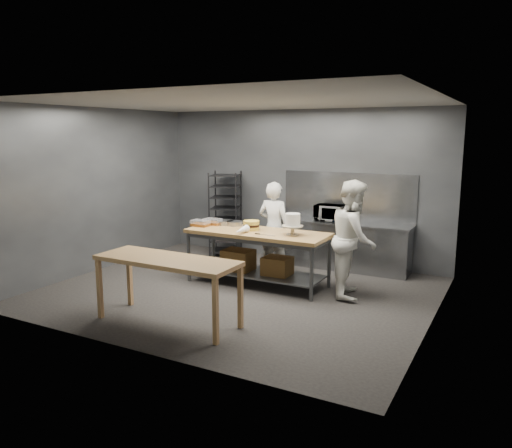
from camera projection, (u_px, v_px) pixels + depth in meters
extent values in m
plane|color=black|center=(238.00, 292.00, 8.10)|extent=(6.00, 6.00, 0.00)
cube|color=#4C4F54|center=(300.00, 186.00, 10.00)|extent=(6.00, 0.04, 3.00)
cube|color=olive|center=(257.00, 233.00, 8.35)|extent=(2.40, 0.90, 0.06)
cube|color=#47494C|center=(257.00, 273.00, 8.47)|extent=(2.25, 0.75, 0.03)
cylinder|color=#47494C|center=(189.00, 257.00, 8.62)|extent=(0.06, 0.06, 0.86)
cylinder|color=#47494C|center=(213.00, 248.00, 9.30)|extent=(0.06, 0.06, 0.86)
cylinder|color=#47494C|center=(312.00, 274.00, 7.57)|extent=(0.06, 0.06, 0.86)
cylinder|color=#47494C|center=(329.00, 262.00, 8.24)|extent=(0.06, 0.06, 0.86)
cube|color=brown|center=(238.00, 260.00, 8.59)|extent=(0.50, 0.40, 0.35)
cube|color=brown|center=(277.00, 266.00, 8.29)|extent=(0.45, 0.38, 0.30)
cube|color=olive|center=(167.00, 260.00, 6.62)|extent=(2.00, 0.70, 0.06)
cube|color=olive|center=(100.00, 289.00, 6.88)|extent=(0.06, 0.06, 0.84)
cube|color=olive|center=(130.00, 278.00, 7.41)|extent=(0.06, 0.06, 0.84)
cube|color=olive|center=(216.00, 312.00, 6.00)|extent=(0.06, 0.06, 0.84)
cube|color=olive|center=(240.00, 297.00, 6.52)|extent=(0.06, 0.06, 0.84)
cube|color=slate|center=(342.00, 223.00, 9.37)|extent=(2.60, 0.60, 0.04)
cube|color=slate|center=(341.00, 246.00, 9.45)|extent=(2.56, 0.56, 0.86)
cube|color=slate|center=(348.00, 196.00, 9.54)|extent=(2.60, 0.02, 0.90)
cube|color=black|center=(225.00, 213.00, 10.47)|extent=(0.79, 0.82, 1.75)
cube|color=white|center=(226.00, 229.00, 10.53)|extent=(0.44, 0.36, 0.45)
imported|color=white|center=(274.00, 228.00, 9.07)|extent=(0.62, 0.42, 1.68)
imported|color=silver|center=(354.00, 239.00, 7.77)|extent=(0.91, 1.04, 1.84)
imported|color=black|center=(330.00, 213.00, 9.45)|extent=(0.54, 0.37, 0.30)
cylinder|color=#AEA38B|center=(292.00, 235.00, 8.02)|extent=(0.20, 0.20, 0.02)
cylinder|color=#AEA38B|center=(293.00, 230.00, 8.00)|extent=(0.06, 0.06, 0.12)
cylinder|color=#AEA38B|center=(293.00, 226.00, 7.99)|extent=(0.34, 0.34, 0.02)
cylinder|color=white|center=(293.00, 220.00, 7.97)|extent=(0.24, 0.24, 0.20)
cylinder|color=gold|center=(251.00, 228.00, 8.44)|extent=(0.27, 0.27, 0.06)
cylinder|color=black|center=(251.00, 225.00, 8.43)|extent=(0.27, 0.27, 0.04)
cylinder|color=gold|center=(251.00, 222.00, 8.42)|extent=(0.27, 0.27, 0.06)
cylinder|color=gray|center=(225.00, 223.00, 8.93)|extent=(0.29, 0.29, 0.07)
cylinder|color=gray|center=(235.00, 223.00, 8.85)|extent=(0.29, 0.29, 0.07)
cone|color=white|center=(241.00, 230.00, 8.11)|extent=(0.13, 0.38, 0.12)
cube|color=slate|center=(267.00, 235.00, 8.01)|extent=(0.28, 0.02, 0.00)
cube|color=black|center=(257.00, 234.00, 8.09)|extent=(0.09, 0.02, 0.02)
cube|color=brown|center=(200.00, 225.00, 8.79)|extent=(0.30, 0.20, 0.05)
cube|color=silver|center=(200.00, 222.00, 8.78)|extent=(0.31, 0.21, 0.06)
cube|color=brown|center=(213.00, 223.00, 8.93)|extent=(0.30, 0.20, 0.05)
cube|color=silver|center=(212.00, 220.00, 8.92)|extent=(0.31, 0.21, 0.06)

